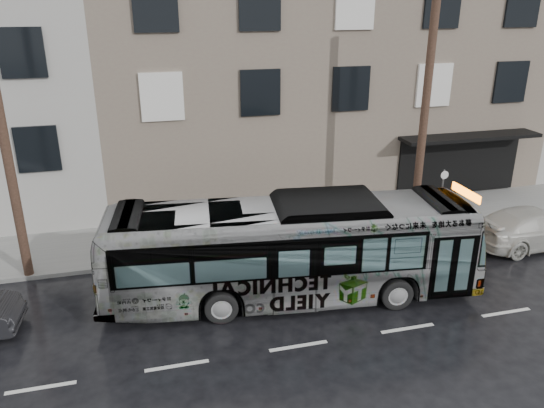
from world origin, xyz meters
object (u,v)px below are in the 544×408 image
(utility_pole_rear, at_px, (4,141))
(bus, at_px, (291,250))
(white_sedan, at_px, (534,227))
(utility_pole_front, at_px, (424,117))
(sign_post, at_px, (441,199))

(utility_pole_rear, relative_size, bus, 0.80)
(utility_pole_rear, bearing_deg, white_sedan, -6.55)
(white_sedan, bearing_deg, utility_pole_front, 58.82)
(utility_pole_front, bearing_deg, bus, -151.41)
(sign_post, height_order, bus, bus)
(bus, bearing_deg, white_sedan, -76.29)
(utility_pole_rear, xyz_separation_m, white_sedan, (17.82, -2.05, -3.93))
(sign_post, bearing_deg, white_sedan, -36.95)
(utility_pole_front, xyz_separation_m, white_sedan, (3.82, -2.05, -3.93))
(bus, distance_m, white_sedan, 9.91)
(bus, height_order, white_sedan, bus)
(bus, bearing_deg, utility_pole_rear, 74.59)
(utility_pole_rear, height_order, white_sedan, utility_pole_rear)
(utility_pole_rear, distance_m, sign_post, 15.46)
(utility_pole_front, distance_m, utility_pole_rear, 14.00)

